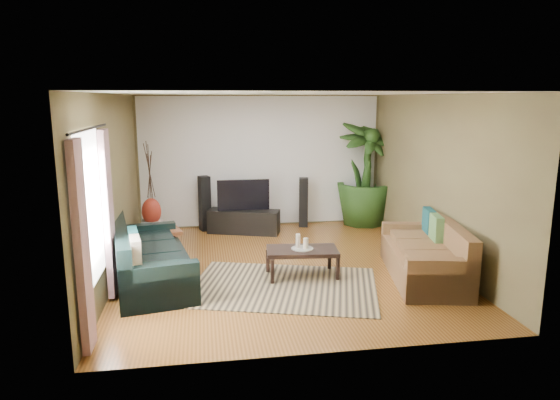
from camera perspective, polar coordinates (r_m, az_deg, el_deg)
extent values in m
plane|color=brown|center=(7.98, 0.23, -7.69)|extent=(5.50, 5.50, 0.00)
plane|color=white|center=(7.54, 0.24, 12.08)|extent=(5.50, 5.50, 0.00)
plane|color=brown|center=(10.34, -2.21, 4.43)|extent=(5.00, 0.00, 5.00)
plane|color=brown|center=(5.01, 5.28, -3.33)|extent=(5.00, 0.00, 5.00)
plane|color=brown|center=(7.66, -18.57, 1.32)|extent=(0.00, 5.50, 5.50)
plane|color=brown|center=(8.41, 17.31, 2.27)|extent=(0.00, 5.50, 5.50)
plane|color=white|center=(10.33, -2.20, 4.43)|extent=(4.90, 0.00, 4.90)
plane|color=white|center=(6.10, -20.83, -0.86)|extent=(0.00, 1.80, 1.80)
cube|color=gray|center=(5.44, -21.69, -5.10)|extent=(0.08, 0.35, 2.20)
cube|color=gray|center=(6.86, -19.03, -1.55)|extent=(0.08, 0.35, 2.20)
cylinder|color=black|center=(5.97, -20.97, 7.62)|extent=(0.03, 1.90, 0.03)
cube|color=black|center=(7.51, -14.51, -5.91)|extent=(1.41, 2.46, 0.85)
cube|color=brown|center=(7.72, 16.13, -5.53)|extent=(1.31, 2.20, 0.85)
cube|color=#9E895D|center=(7.19, 0.44, -9.85)|extent=(3.01, 2.49, 0.01)
cube|color=black|center=(7.53, 2.54, -7.17)|extent=(1.10, 0.68, 0.43)
cylinder|color=gray|center=(7.46, 2.56, -5.56)|extent=(0.32, 0.32, 0.01)
cylinder|color=#F3E2CD|center=(7.45, 2.07, -4.69)|extent=(0.07, 0.07, 0.21)
cylinder|color=#F4E8CE|center=(7.41, 2.93, -4.98)|extent=(0.07, 0.07, 0.16)
cylinder|color=#F1E8CB|center=(7.51, 3.00, -4.86)|extent=(0.07, 0.07, 0.13)
cube|color=black|center=(9.92, -4.16, -2.47)|extent=(1.46, 0.84, 0.47)
cube|color=black|center=(9.82, -4.22, 0.59)|extent=(1.02, 0.06, 0.61)
cube|color=black|center=(10.15, -8.60, -0.38)|extent=(0.26, 0.27, 1.11)
cube|color=black|center=(10.35, 2.70, -0.27)|extent=(0.22, 0.24, 1.02)
imported|color=#214316|center=(10.61, 9.66, 3.02)|extent=(1.48, 1.48, 2.17)
cylinder|color=black|center=(10.78, 9.49, -1.87)|extent=(0.40, 0.40, 0.31)
cube|color=gray|center=(9.66, -14.36, -3.42)|extent=(0.43, 0.43, 0.39)
ellipsoid|color=maroon|center=(9.57, -14.47, -1.27)|extent=(0.36, 0.36, 0.50)
cube|color=brown|center=(8.55, -12.87, -4.94)|extent=(0.58, 0.58, 0.50)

